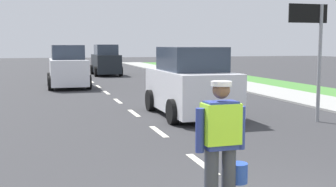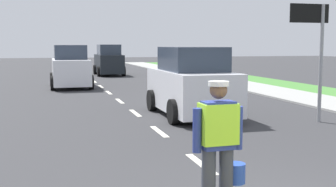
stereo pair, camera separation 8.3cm
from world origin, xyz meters
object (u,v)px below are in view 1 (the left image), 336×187
(car_outgoing_ahead, at_px, (190,84))
(car_outgoing_far, at_px, (106,61))
(car_oncoming_second, at_px, (68,68))
(lane_direction_sign, at_px, (313,34))
(road_worker, at_px, (222,140))

(car_outgoing_ahead, height_order, car_outgoing_far, car_outgoing_far)
(car_oncoming_second, distance_m, car_outgoing_far, 8.70)
(lane_direction_sign, bearing_deg, car_outgoing_far, 97.95)
(car_oncoming_second, bearing_deg, car_outgoing_far, 69.64)
(car_oncoming_second, height_order, car_outgoing_far, car_outgoing_far)
(car_oncoming_second, xyz_separation_m, car_outgoing_far, (3.03, 8.16, 0.01))
(car_oncoming_second, bearing_deg, road_worker, -86.85)
(road_worker, bearing_deg, lane_direction_sign, 47.35)
(lane_direction_sign, distance_m, car_oncoming_second, 13.29)
(car_outgoing_ahead, bearing_deg, car_outgoing_far, 89.93)
(road_worker, bearing_deg, car_oncoming_second, 93.15)
(lane_direction_sign, xyz_separation_m, car_oncoming_second, (-5.83, 11.86, -1.43))
(road_worker, xyz_separation_m, car_outgoing_far, (2.08, 25.32, 0.06))
(lane_direction_sign, relative_size, car_outgoing_ahead, 0.80)
(car_outgoing_far, bearing_deg, car_outgoing_ahead, -90.07)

